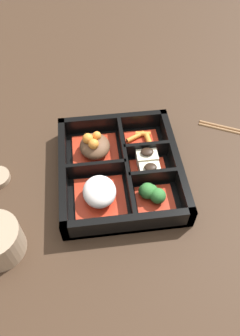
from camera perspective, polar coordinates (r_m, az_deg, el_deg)
ground_plane at (r=0.68m, az=0.00°, el=-1.28°), size 3.00×3.00×0.00m
bento_base at (r=0.68m, az=0.00°, el=-1.03°), size 0.27×0.24×0.01m
bento_rim at (r=0.66m, az=0.31°, el=0.01°), size 0.27×0.24×0.05m
bowl_rice at (r=0.62m, az=-3.58°, el=-4.37°), size 0.10×0.10×0.05m
bowl_stew at (r=0.70m, az=-4.45°, el=3.72°), size 0.10×0.10×0.05m
bowl_greens at (r=0.63m, az=5.54°, el=-4.51°), size 0.07×0.07×0.04m
bowl_tofu at (r=0.67m, az=4.92°, el=0.71°), size 0.07×0.07×0.04m
bowl_carrots at (r=0.73m, az=3.90°, el=4.92°), size 0.06×0.07×0.02m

